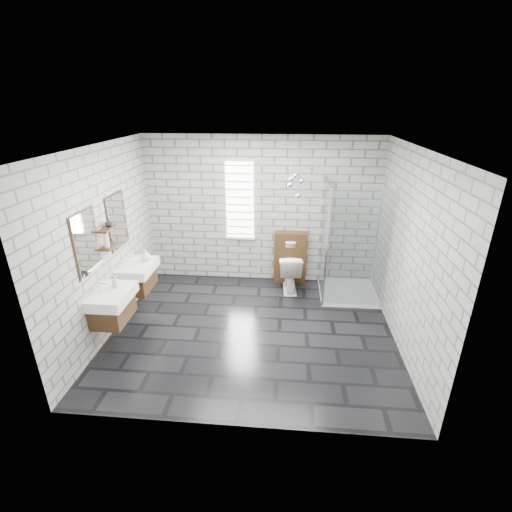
# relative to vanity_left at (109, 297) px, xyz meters

# --- Properties ---
(floor) EXTENTS (4.20, 3.60, 0.02)m
(floor) POSITION_rel_vanity_left_xyz_m (1.91, 0.50, -0.77)
(floor) COLOR black
(floor) RESTS_ON ground
(ceiling) EXTENTS (4.20, 3.60, 0.02)m
(ceiling) POSITION_rel_vanity_left_xyz_m (1.91, 0.50, 1.95)
(ceiling) COLOR white
(ceiling) RESTS_ON wall_back
(wall_back) EXTENTS (4.20, 0.02, 2.70)m
(wall_back) POSITION_rel_vanity_left_xyz_m (1.91, 2.31, 0.59)
(wall_back) COLOR #A5A5A0
(wall_back) RESTS_ON floor
(wall_front) EXTENTS (4.20, 0.02, 2.70)m
(wall_front) POSITION_rel_vanity_left_xyz_m (1.91, -1.31, 0.59)
(wall_front) COLOR #A5A5A0
(wall_front) RESTS_ON floor
(wall_left) EXTENTS (0.02, 3.60, 2.70)m
(wall_left) POSITION_rel_vanity_left_xyz_m (-0.20, 0.50, 0.59)
(wall_left) COLOR #A5A5A0
(wall_left) RESTS_ON floor
(wall_right) EXTENTS (0.02, 3.60, 2.70)m
(wall_right) POSITION_rel_vanity_left_xyz_m (4.02, 0.50, 0.59)
(wall_right) COLOR #A5A5A0
(wall_right) RESTS_ON floor
(vanity_left) EXTENTS (0.47, 0.70, 1.57)m
(vanity_left) POSITION_rel_vanity_left_xyz_m (0.00, 0.00, 0.00)
(vanity_left) COLOR #432A14
(vanity_left) RESTS_ON wall_left
(vanity_right) EXTENTS (0.47, 0.70, 1.57)m
(vanity_right) POSITION_rel_vanity_left_xyz_m (0.00, 0.92, 0.00)
(vanity_right) COLOR #432A14
(vanity_right) RESTS_ON wall_left
(shelf_lower) EXTENTS (0.14, 0.30, 0.03)m
(shelf_lower) POSITION_rel_vanity_left_xyz_m (-0.12, 0.45, 0.56)
(shelf_lower) COLOR #432A14
(shelf_lower) RESTS_ON wall_left
(shelf_upper) EXTENTS (0.14, 0.30, 0.03)m
(shelf_upper) POSITION_rel_vanity_left_xyz_m (-0.12, 0.45, 0.82)
(shelf_upper) COLOR #432A14
(shelf_upper) RESTS_ON wall_left
(window) EXTENTS (0.56, 0.05, 1.48)m
(window) POSITION_rel_vanity_left_xyz_m (1.51, 2.28, 0.79)
(window) COLOR white
(window) RESTS_ON wall_back
(cistern_panel) EXTENTS (0.60, 0.20, 1.00)m
(cistern_panel) POSITION_rel_vanity_left_xyz_m (2.46, 2.20, -0.26)
(cistern_panel) COLOR #432A14
(cistern_panel) RESTS_ON floor
(flush_plate) EXTENTS (0.18, 0.01, 0.12)m
(flush_plate) POSITION_rel_vanity_left_xyz_m (2.46, 2.09, 0.04)
(flush_plate) COLOR silver
(flush_plate) RESTS_ON cistern_panel
(shower_enclosure) EXTENTS (1.00, 1.00, 2.03)m
(shower_enclosure) POSITION_rel_vanity_left_xyz_m (3.41, 1.68, -0.25)
(shower_enclosure) COLOR white
(shower_enclosure) RESTS_ON floor
(pendant_cluster) EXTENTS (0.27, 0.27, 0.97)m
(pendant_cluster) POSITION_rel_vanity_left_xyz_m (2.49, 1.88, 1.23)
(pendant_cluster) COLOR silver
(pendant_cluster) RESTS_ON ceiling
(toilet) EXTENTS (0.43, 0.72, 0.71)m
(toilet) POSITION_rel_vanity_left_xyz_m (2.46, 1.88, -0.40)
(toilet) COLOR white
(toilet) RESTS_ON floor
(soap_bottle_a) EXTENTS (0.08, 0.08, 0.16)m
(soap_bottle_a) POSITION_rel_vanity_left_xyz_m (0.06, 0.13, 0.18)
(soap_bottle_a) COLOR #B2B2B2
(soap_bottle_a) RESTS_ON vanity_left
(soap_bottle_b) EXTENTS (0.16, 0.16, 0.18)m
(soap_bottle_b) POSITION_rel_vanity_left_xyz_m (0.15, 1.05, 0.18)
(soap_bottle_b) COLOR #B2B2B2
(soap_bottle_b) RESTS_ON vanity_right
(soap_bottle_c) EXTENTS (0.09, 0.09, 0.20)m
(soap_bottle_c) POSITION_rel_vanity_left_xyz_m (-0.11, 0.37, 0.68)
(soap_bottle_c) COLOR #B2B2B2
(soap_bottle_c) RESTS_ON shelf_lower
(vase) EXTENTS (0.14, 0.14, 0.11)m
(vase) POSITION_rel_vanity_left_xyz_m (-0.11, 0.52, 0.89)
(vase) COLOR #B2B2B2
(vase) RESTS_ON shelf_upper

